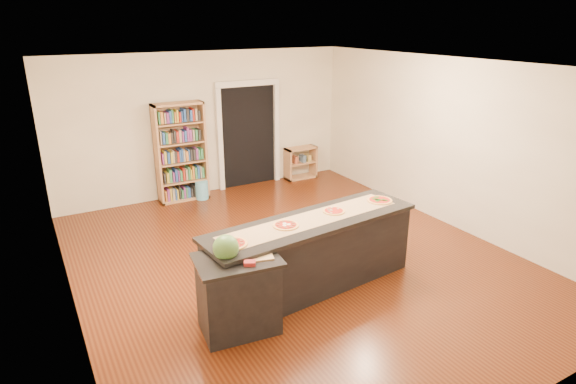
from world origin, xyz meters
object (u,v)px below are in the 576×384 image
kitchen_island (312,254)px  low_shelf (301,163)px  side_counter (238,294)px  watermelon (226,248)px  bookshelf (181,152)px  waste_bin (202,190)px

kitchen_island → low_shelf: (2.28, 4.09, -0.14)m
side_counter → watermelon: 0.60m
low_shelf → watermelon: (-3.60, -4.43, 0.70)m
bookshelf → watermelon: 4.50m
kitchen_island → waste_bin: 3.92m
kitchen_island → low_shelf: 4.68m
kitchen_island → side_counter: (-1.21, -0.37, -0.03)m
kitchen_island → low_shelf: size_ratio=4.16×
low_shelf → bookshelf: bearing=-179.6°
kitchen_island → side_counter: size_ratio=3.21×
bookshelf → waste_bin: 0.85m
side_counter → watermelon: watermelon is taller
bookshelf → watermelon: bearing=-101.5°
kitchen_island → waste_bin: bearing=85.8°
low_shelf → watermelon: bearing=-129.1°
bookshelf → low_shelf: bookshelf is taller
waste_bin → low_shelf: bearing=4.4°
waste_bin → watermelon: size_ratio=1.28×
side_counter → waste_bin: side_counter is taller
bookshelf → watermelon: size_ratio=6.68×
kitchen_island → watermelon: size_ratio=10.32×
bookshelf → waste_bin: size_ratio=5.24×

